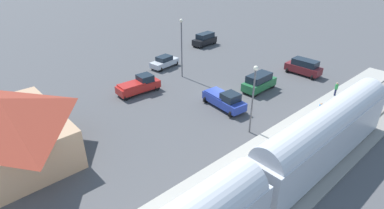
{
  "coord_description": "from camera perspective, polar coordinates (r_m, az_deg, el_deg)",
  "views": [
    {
      "loc": [
        -22.14,
        24.9,
        16.42
      ],
      "look_at": [
        -0.47,
        5.38,
        1.0
      ],
      "focal_mm": 28.36,
      "sensor_mm": 36.0,
      "label": 1
    }
  ],
  "objects": [
    {
      "name": "suv_maroon",
      "position": [
        45.91,
        20.29,
        6.67
      ],
      "size": [
        4.97,
        2.55,
        2.22
      ],
      "color": "maroon",
      "rests_on": "ground"
    },
    {
      "name": "suv_green",
      "position": [
        39.05,
        12.5,
        4.15
      ],
      "size": [
        2.1,
        4.96,
        2.22
      ],
      "color": "#236638",
      "rests_on": "ground"
    },
    {
      "name": "pedestrian_waiting_far",
      "position": [
        40.05,
        25.5,
        2.81
      ],
      "size": [
        0.36,
        0.36,
        1.71
      ],
      "color": "#23284C",
      "rests_on": "platform"
    },
    {
      "name": "light_pole_near_platform",
      "position": [
        28.49,
        11.49,
        2.41
      ],
      "size": [
        0.44,
        0.44,
        6.96
      ],
      "color": "#515156",
      "rests_on": "ground"
    },
    {
      "name": "station_building",
      "position": [
        29.55,
        -31.35,
        -3.75
      ],
      "size": [
        12.04,
        8.78,
        5.66
      ],
      "color": "tan",
      "rests_on": "ground"
    },
    {
      "name": "railway_track",
      "position": [
        30.87,
        25.21,
        -7.1
      ],
      "size": [
        4.8,
        70.0,
        0.3
      ],
      "color": "gray",
      "rests_on": "ground"
    },
    {
      "name": "pickup_blue",
      "position": [
        34.16,
        6.14,
        0.91
      ],
      "size": [
        5.56,
        2.87,
        2.14
      ],
      "color": "#283D9E",
      "rests_on": "ground"
    },
    {
      "name": "platform",
      "position": [
        32.13,
        18.89,
        -4.24
      ],
      "size": [
        3.2,
        46.0,
        0.3
      ],
      "color": "#A8A399",
      "rests_on": "ground"
    },
    {
      "name": "light_pole_lot_center",
      "position": [
        41.1,
        -1.98,
        11.74
      ],
      "size": [
        0.44,
        0.44,
        8.01
      ],
      "color": "#515156",
      "rests_on": "ground"
    },
    {
      "name": "suv_black",
      "position": [
        56.62,
        2.42,
        12.19
      ],
      "size": [
        2.47,
        5.08,
        2.22
      ],
      "color": "black",
      "rests_on": "ground"
    },
    {
      "name": "pickup_red",
      "position": [
        38.14,
        -9.93,
        3.62
      ],
      "size": [
        2.22,
        5.49,
        2.14
      ],
      "color": "red",
      "rests_on": "ground"
    },
    {
      "name": "ground_plane",
      "position": [
        37.15,
        5.68,
        1.48
      ],
      "size": [
        200.0,
        200.0,
        0.0
      ],
      "primitive_type": "plane",
      "color": "#4C4C4F"
    },
    {
      "name": "sedan_silver",
      "position": [
        46.04,
        -5.22,
        8.01
      ],
      "size": [
        2.46,
        4.72,
        1.74
      ],
      "color": "silver",
      "rests_on": "ground"
    },
    {
      "name": "pedestrian_on_platform",
      "position": [
        34.19,
        22.97,
        -0.82
      ],
      "size": [
        0.36,
        0.36,
        1.71
      ],
      "color": "#23284C",
      "rests_on": "platform"
    }
  ]
}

